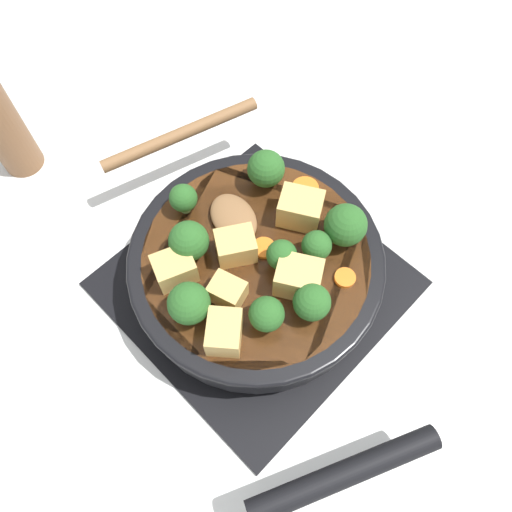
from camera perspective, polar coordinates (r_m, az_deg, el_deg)
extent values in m
plane|color=silver|center=(0.62, 0.00, -3.23)|extent=(2.40, 2.40, 0.00)
cube|color=black|center=(0.62, 0.00, -3.08)|extent=(0.31, 0.31, 0.01)
torus|color=black|center=(0.60, 0.00, -2.46)|extent=(0.24, 0.24, 0.01)
cube|color=black|center=(0.60, 0.00, -2.46)|extent=(0.01, 0.23, 0.01)
cube|color=black|center=(0.60, 0.00, -2.46)|extent=(0.23, 0.01, 0.01)
cylinder|color=black|center=(0.57, 0.00, -1.16)|extent=(0.28, 0.28, 0.05)
cylinder|color=#5B3316|center=(0.57, 0.00, -0.98)|extent=(0.25, 0.25, 0.04)
torus|color=black|center=(0.56, 0.00, -0.19)|extent=(0.29, 0.29, 0.01)
cylinder|color=black|center=(0.51, 10.07, -23.33)|extent=(0.10, 0.18, 0.02)
ellipsoid|color=brown|center=(0.57, -2.58, 4.41)|extent=(0.08, 0.06, 0.01)
cylinder|color=brown|center=(0.64, -8.57, 13.62)|extent=(0.07, 0.21, 0.02)
cube|color=tan|center=(0.52, -3.29, -4.07)|extent=(0.04, 0.04, 0.03)
cube|color=tan|center=(0.56, 4.83, 5.62)|extent=(0.06, 0.06, 0.04)
cube|color=tan|center=(0.52, 4.85, -2.48)|extent=(0.06, 0.06, 0.04)
cube|color=tan|center=(0.53, -9.27, -1.41)|extent=(0.05, 0.05, 0.03)
cube|color=tan|center=(0.54, -2.33, 1.14)|extent=(0.05, 0.05, 0.03)
cube|color=tan|center=(0.50, -3.65, -8.69)|extent=(0.05, 0.05, 0.03)
cylinder|color=#709956|center=(0.52, -7.20, -6.48)|extent=(0.01, 0.01, 0.01)
sphere|color=#285B23|center=(0.50, -7.48, -5.57)|extent=(0.04, 0.04, 0.04)
cylinder|color=#709956|center=(0.52, 6.18, -6.10)|extent=(0.01, 0.01, 0.01)
sphere|color=#285B23|center=(0.50, 6.40, -5.26)|extent=(0.04, 0.04, 0.04)
cylinder|color=#709956|center=(0.55, -7.41, 0.61)|extent=(0.01, 0.01, 0.01)
sphere|color=#285B23|center=(0.53, -7.69, 1.72)|extent=(0.04, 0.04, 0.04)
cylinder|color=#709956|center=(0.52, 1.18, -7.40)|extent=(0.01, 0.01, 0.01)
sphere|color=#285B23|center=(0.50, 1.22, -6.65)|extent=(0.04, 0.04, 0.04)
cylinder|color=#709956|center=(0.54, 2.86, -0.76)|extent=(0.01, 0.01, 0.01)
sphere|color=#285B23|center=(0.53, 2.95, 0.13)|extent=(0.03, 0.03, 0.03)
cylinder|color=#709956|center=(0.56, 9.82, 2.29)|extent=(0.01, 0.01, 0.01)
sphere|color=#285B23|center=(0.54, 10.20, 3.50)|extent=(0.05, 0.05, 0.05)
cylinder|color=#709956|center=(0.55, 6.74, 0.31)|extent=(0.01, 0.01, 0.01)
sphere|color=#285B23|center=(0.53, 6.94, 1.21)|extent=(0.03, 0.03, 0.03)
cylinder|color=#709956|center=(0.60, 1.11, 8.66)|extent=(0.01, 0.01, 0.01)
sphere|color=#285B23|center=(0.58, 1.15, 9.95)|extent=(0.04, 0.04, 0.04)
cylinder|color=#709956|center=(0.58, -8.09, 5.60)|extent=(0.01, 0.01, 0.01)
sphere|color=#285B23|center=(0.57, -8.32, 6.58)|extent=(0.03, 0.03, 0.03)
cylinder|color=orange|center=(0.55, 0.71, 1.09)|extent=(0.03, 0.03, 0.01)
cylinder|color=orange|center=(0.60, 5.64, 7.68)|extent=(0.03, 0.03, 0.01)
cylinder|color=orange|center=(0.55, 10.13, -2.46)|extent=(0.02, 0.02, 0.01)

